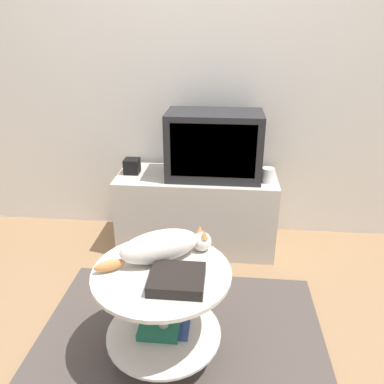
{
  "coord_description": "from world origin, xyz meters",
  "views": [
    {
      "loc": [
        0.2,
        -1.4,
        1.48
      ],
      "look_at": [
        0.01,
        0.49,
        0.64
      ],
      "focal_mm": 35.0,
      "sensor_mm": 36.0,
      "label": 1
    }
  ],
  "objects_px": {
    "speaker": "(132,166)",
    "cat": "(163,246)",
    "tv": "(214,145)",
    "dvd_box": "(177,279)"
  },
  "relations": [
    {
      "from": "tv",
      "to": "dvd_box",
      "type": "relative_size",
      "value": 2.74
    },
    {
      "from": "dvd_box",
      "to": "cat",
      "type": "height_order",
      "value": "cat"
    },
    {
      "from": "dvd_box",
      "to": "cat",
      "type": "bearing_deg",
      "value": 116.62
    },
    {
      "from": "tv",
      "to": "cat",
      "type": "bearing_deg",
      "value": -101.18
    },
    {
      "from": "tv",
      "to": "speaker",
      "type": "distance_m",
      "value": 0.59
    },
    {
      "from": "speaker",
      "to": "cat",
      "type": "xyz_separation_m",
      "value": [
        0.38,
        -0.96,
        -0.03
      ]
    },
    {
      "from": "tv",
      "to": "cat",
      "type": "distance_m",
      "value": 0.99
    },
    {
      "from": "tv",
      "to": "dvd_box",
      "type": "distance_m",
      "value": 1.16
    },
    {
      "from": "dvd_box",
      "to": "cat",
      "type": "xyz_separation_m",
      "value": [
        -0.09,
        0.18,
        0.04
      ]
    },
    {
      "from": "dvd_box",
      "to": "speaker",
      "type": "bearing_deg",
      "value": 112.19
    }
  ]
}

